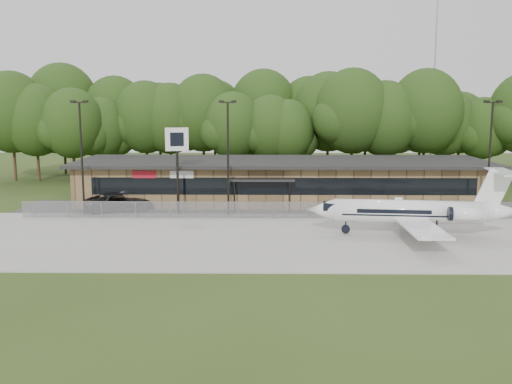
{
  "coord_description": "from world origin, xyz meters",
  "views": [
    {
      "loc": [
        -1.8,
        -33.65,
        10.13
      ],
      "look_at": [
        -2.46,
        12.0,
        2.86
      ],
      "focal_mm": 40.0,
      "sensor_mm": 36.0,
      "label": 1
    }
  ],
  "objects_px": {
    "business_jet": "(415,212)",
    "pole_sign": "(177,148)",
    "terminal": "(282,180)",
    "suv": "(119,202)"
  },
  "relations": [
    {
      "from": "suv",
      "to": "pole_sign",
      "type": "relative_size",
      "value": 0.79
    },
    {
      "from": "terminal",
      "to": "business_jet",
      "type": "relative_size",
      "value": 2.64
    },
    {
      "from": "business_jet",
      "to": "pole_sign",
      "type": "distance_m",
      "value": 21.21
    },
    {
      "from": "business_jet",
      "to": "suv",
      "type": "height_order",
      "value": "business_jet"
    },
    {
      "from": "business_jet",
      "to": "pole_sign",
      "type": "height_order",
      "value": "pole_sign"
    },
    {
      "from": "terminal",
      "to": "pole_sign",
      "type": "height_order",
      "value": "pole_sign"
    },
    {
      "from": "terminal",
      "to": "suv",
      "type": "distance_m",
      "value": 16.33
    },
    {
      "from": "terminal",
      "to": "suv",
      "type": "relative_size",
      "value": 6.59
    },
    {
      "from": "terminal",
      "to": "pole_sign",
      "type": "bearing_deg",
      "value": -143.2
    },
    {
      "from": "business_jet",
      "to": "pole_sign",
      "type": "relative_size",
      "value": 1.98
    }
  ]
}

